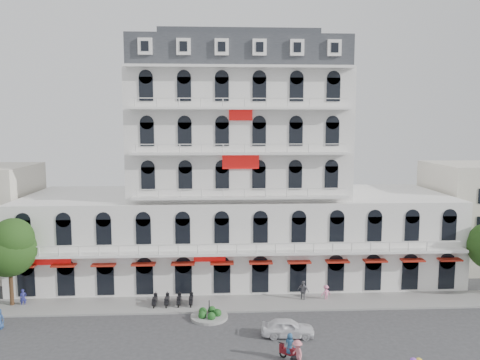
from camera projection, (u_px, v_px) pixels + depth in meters
name	position (u px, v px, depth m)	size (l,w,h in m)	color
ground	(249.00, 351.00, 34.27)	(120.00, 120.00, 0.00)	#38383A
sidewalk	(242.00, 303.00, 43.18)	(53.00, 4.00, 0.16)	gray
main_building	(238.00, 185.00, 50.93)	(45.00, 15.00, 25.80)	silver
traffic_island	(209.00, 315.00, 40.04)	(3.20, 3.20, 1.60)	gray
parked_scooter_row	(173.00, 306.00, 42.68)	(4.40, 1.80, 1.10)	black
tree_west_inner	(9.00, 246.00, 41.95)	(4.76, 4.76, 8.25)	#382314
parked_car	(288.00, 328.00, 36.58)	(1.66, 4.13, 1.41)	white
rider_east	(290.00, 347.00, 32.89)	(1.40, 1.21, 1.97)	maroon
rider_center	(297.00, 355.00, 31.09)	(0.97, 1.68, 2.32)	black
pedestrian_mid	(303.00, 291.00, 43.86)	(1.14, 0.48, 1.95)	slate
pedestrian_right	(326.00, 293.00, 43.99)	(0.97, 0.56, 1.50)	pink
pedestrian_far	(23.00, 298.00, 42.60)	(0.59, 0.39, 1.61)	navy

